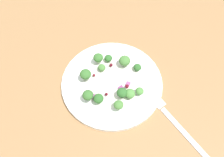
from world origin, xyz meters
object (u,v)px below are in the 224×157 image
Objects in this scene: plate at (112,82)px; broccoli_floret_1 at (119,105)px; broccoli_floret_0 at (137,67)px; fork at (175,123)px; broccoli_floret_2 at (108,58)px.

plate is 7.91cm from broccoli_floret_1.
plate is 7.55cm from broccoli_floret_0.
broccoli_floret_1 reaches higher than fork.
plate is at bearing -17.69° from fork.
plate is at bearing -60.64° from broccoli_floret_1.
broccoli_floret_2 is 0.13× the size of fork.
broccoli_floret_1 is 13.96cm from fork.
broccoli_floret_2 is (6.59, -12.32, -0.68)cm from broccoli_floret_1.
fork is (-13.60, -1.07, -2.94)cm from broccoli_floret_1.
broccoli_floret_0 is 0.13× the size of fork.
broccoli_floret_0 is at bearing -96.75° from broccoli_floret_1.
plate is 18.18cm from fork.
plate is at bearing 116.72° from broccoli_floret_2.
broccoli_floret_0 reaches higher than fork.
broccoli_floret_1 reaches higher than broccoli_floret_0.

